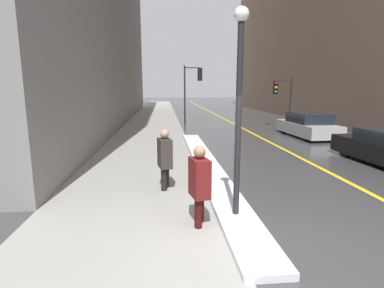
% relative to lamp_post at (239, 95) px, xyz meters
% --- Properties ---
extents(ground_plane, '(160.00, 160.00, 0.00)m').
position_rel_lamp_post_xyz_m(ground_plane, '(-0.23, -1.20, -2.50)').
color(ground_plane, '#38383A').
extents(sidewalk_slab, '(4.00, 80.00, 0.01)m').
position_rel_lamp_post_xyz_m(sidewalk_slab, '(-2.23, 13.80, -2.50)').
color(sidewalk_slab, gray).
rests_on(sidewalk_slab, ground).
extents(road_centre_stripe, '(0.16, 80.00, 0.00)m').
position_rel_lamp_post_xyz_m(road_centre_stripe, '(3.77, 13.80, -2.50)').
color(road_centre_stripe, gold).
rests_on(road_centre_stripe, ground).
extents(snow_bank_curb, '(0.79, 12.42, 0.13)m').
position_rel_lamp_post_xyz_m(snow_bank_curb, '(0.01, 4.15, -2.44)').
color(snow_bank_curb, silver).
rests_on(snow_bank_curb, ground).
extents(lamp_post, '(0.28, 0.28, 4.09)m').
position_rel_lamp_post_xyz_m(lamp_post, '(0.00, 0.00, 0.00)').
color(lamp_post, black).
rests_on(lamp_post, ground).
extents(traffic_light_near, '(1.31, 0.39, 4.17)m').
position_rel_lamp_post_xyz_m(traffic_light_near, '(0.74, 15.91, 0.52)').
color(traffic_light_near, black).
rests_on(traffic_light_near, ground).
extents(traffic_light_far, '(1.31, 0.32, 3.25)m').
position_rel_lamp_post_xyz_m(traffic_light_far, '(6.54, 14.34, -0.17)').
color(traffic_light_far, black).
rests_on(traffic_light_far, ground).
extents(pedestrian_with_shoulder_bag, '(0.40, 0.75, 1.58)m').
position_rel_lamp_post_xyz_m(pedestrian_with_shoulder_bag, '(-0.77, -0.18, -1.63)').
color(pedestrian_with_shoulder_bag, '#340C0C').
rests_on(pedestrian_with_shoulder_bag, ground).
extents(pedestrian_in_glasses, '(0.41, 0.57, 1.60)m').
position_rel_lamp_post_xyz_m(pedestrian_in_glasses, '(-1.42, 1.99, -1.61)').
color(pedestrian_in_glasses, black).
rests_on(pedestrian_in_glasses, ground).
extents(parked_car_silver, '(1.97, 4.27, 1.30)m').
position_rel_lamp_post_xyz_m(parked_car_silver, '(6.41, 9.96, -1.90)').
color(parked_car_silver, '#B2B2B7').
rests_on(parked_car_silver, ground).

